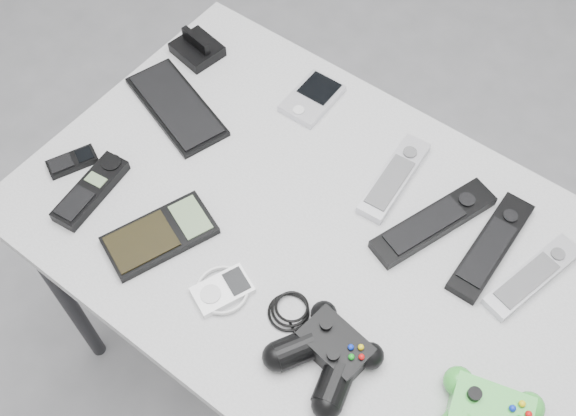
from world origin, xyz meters
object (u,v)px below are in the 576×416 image
Objects in this scene: pda at (312,98)px; cordless_handset at (91,190)px; mobile_phone at (72,161)px; calculator at (160,235)px; desk at (321,251)px; remote_silver_b at (533,276)px; pda_keyboard at (176,106)px; mp3_player at (222,290)px; remote_black_a at (434,222)px; remote_silver_a at (394,177)px; remote_black_b at (491,246)px; controller_black at (328,352)px.

cordless_handset is at bearing -115.11° from pda.
mobile_phone is 0.23m from calculator.
desk is 0.42m from cordless_handset.
mobile_phone is at bearing -144.78° from remote_silver_b.
pda_keyboard is at bearing 171.43° from desk.
pda is at bearing 129.40° from desk.
mp3_player is (0.30, -0.01, -0.00)m from cordless_handset.
pda is 0.67× the size of calculator.
mp3_player is at bearing -125.61° from remote_silver_b.
mp3_player is (0.38, -0.03, 0.00)m from mobile_phone.
desk is 0.28m from calculator.
pda is at bearing -177.41° from remote_black_a.
mobile_phone reaches higher than desk.
mobile_phone is at bearing -134.60° from remote_black_a.
pda reaches higher than calculator.
remote_silver_a reaches higher than mp3_player.
calculator is at bearing -146.11° from remote_black_b.
pda_keyboard is (-0.38, 0.06, 0.07)m from desk.
pda_keyboard is 0.63m from remote_black_b.
mobile_phone is at bearing 154.73° from cordless_handset.
pda is 0.44m from remote_black_b.
mobile_phone is at bearing -174.25° from controller_black.
remote_silver_a and remote_black_b have the same top height.
pda_keyboard is at bearing -170.22° from remote_silver_a.
calculator is at bearing -141.26° from desk.
pda_keyboard is at bearing -159.15° from remote_silver_b.
desk is 0.30m from pda.
remote_silver_a is 0.20m from remote_black_b.
controller_black is at bearing 23.01° from mobile_phone.
controller_black reaches higher than remote_silver_b.
cordless_handset is (-0.41, -0.34, 0.00)m from remote_silver_a.
remote_black_b reaches higher than desk.
calculator is 0.73× the size of controller_black.
desk is 0.35m from remote_silver_b.
remote_silver_b is at bearing 62.75° from mp3_player.
remote_silver_a reaches higher than mobile_phone.
remote_silver_b reaches higher than mobile_phone.
pda is at bearing 107.60° from calculator.
remote_silver_a reaches higher than remote_silver_b.
pda_keyboard is 0.53m from remote_black_a.
remote_black_a is 0.30m from controller_black.
mp3_player is at bearing -103.46° from remote_black_a.
desk is at bearing -51.78° from pda.
desk is at bearing 43.97° from mobile_phone.
cordless_handset is at bearing -153.03° from remote_black_b.
desk is 4.73× the size of remote_black_b.
cordless_handset reaches higher than remote_silver_a.
pda is 0.44m from cordless_handset.
controller_black is at bearing -52.38° from desk.
remote_silver_b is at bearing 24.31° from pda_keyboard.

